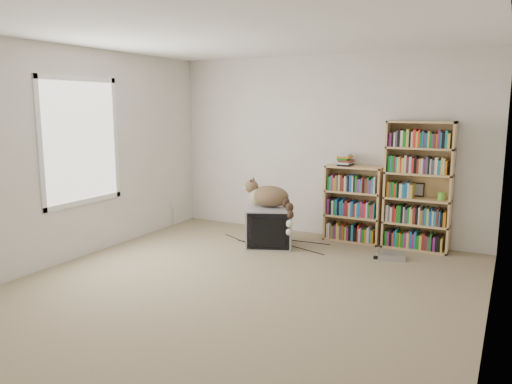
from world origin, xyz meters
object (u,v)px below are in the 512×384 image
at_px(dvd_player, 390,256).
at_px(bookcase_short, 354,206).
at_px(cat, 272,200).
at_px(crt_tv, 269,227).
at_px(bookcase_tall, 418,189).

bearing_deg(dvd_player, bookcase_short, 116.60).
height_order(cat, bookcase_short, bookcase_short).
xyz_separation_m(crt_tv, bookcase_short, (0.90, 0.75, 0.22)).
bearing_deg(crt_tv, cat, 17.84).
bearing_deg(bookcase_tall, cat, -156.85).
xyz_separation_m(crt_tv, bookcase_tall, (1.73, 0.75, 0.53)).
xyz_separation_m(crt_tv, cat, (0.03, 0.03, 0.36)).
height_order(crt_tv, bookcase_tall, bookcase_tall).
xyz_separation_m(crt_tv, dvd_player, (1.55, 0.15, -0.22)).
height_order(crt_tv, bookcase_short, bookcase_short).
relative_size(crt_tv, bookcase_tall, 0.46).
distance_m(crt_tv, dvd_player, 1.57).
height_order(bookcase_tall, bookcase_short, bookcase_tall).
relative_size(crt_tv, cat, 0.93).
bearing_deg(bookcase_short, bookcase_tall, -0.02).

